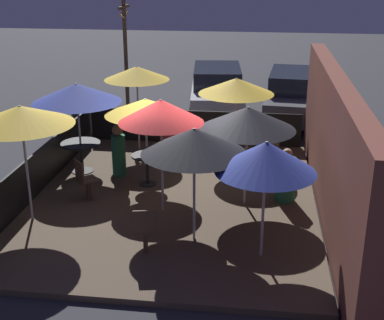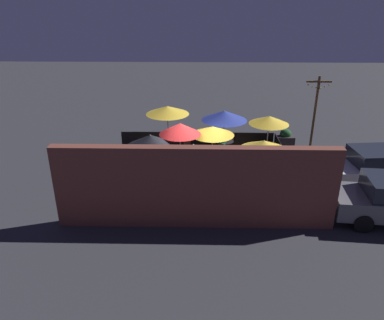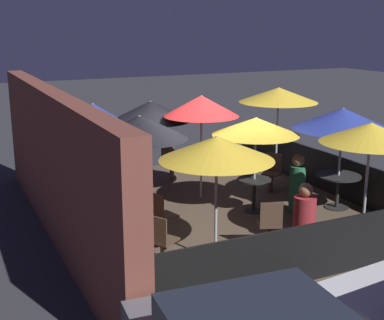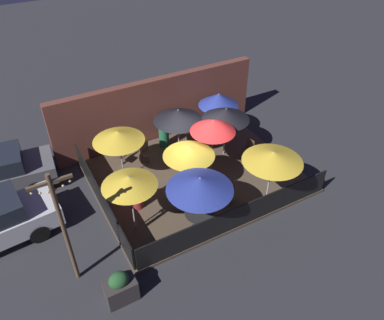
% 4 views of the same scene
% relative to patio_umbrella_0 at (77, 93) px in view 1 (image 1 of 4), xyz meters
% --- Properties ---
extents(ground_plane, '(60.00, 60.00, 0.00)m').
position_rel_patio_umbrella_0_xyz_m(ground_plane, '(1.25, 2.48, -2.11)').
color(ground_plane, '#2D2D33').
extents(patio_deck, '(7.66, 6.20, 0.12)m').
position_rel_patio_umbrella_0_xyz_m(patio_deck, '(1.25, 2.48, -2.05)').
color(patio_deck, brown).
rests_on(patio_deck, ground_plane).
extents(building_wall, '(9.26, 0.36, 2.88)m').
position_rel_patio_umbrella_0_xyz_m(building_wall, '(1.25, 5.81, -0.67)').
color(building_wall, brown).
rests_on(building_wall, ground_plane).
extents(fence_front, '(7.46, 0.05, 0.95)m').
position_rel_patio_umbrella_0_xyz_m(fence_front, '(1.25, -0.57, -1.51)').
color(fence_front, black).
rests_on(fence_front, patio_deck).
extents(fence_side_left, '(0.05, 6.00, 0.95)m').
position_rel_patio_umbrella_0_xyz_m(fence_side_left, '(-2.53, 2.48, -1.51)').
color(fence_side_left, black).
rests_on(fence_side_left, patio_deck).
extents(patio_umbrella_0, '(2.11, 2.11, 2.21)m').
position_rel_patio_umbrella_0_xyz_m(patio_umbrella_0, '(0.00, 0.00, 0.00)').
color(patio_umbrella_0, '#B2B2B7').
rests_on(patio_umbrella_0, patio_deck).
extents(patio_umbrella_1, '(1.83, 1.83, 2.05)m').
position_rel_patio_umbrella_0_xyz_m(patio_umbrella_1, '(0.59, 1.78, -0.12)').
color(patio_umbrella_1, '#B2B2B7').
rests_on(patio_umbrella_1, patio_deck).
extents(patio_umbrella_2, '(1.72, 1.72, 2.13)m').
position_rel_patio_umbrella_0_xyz_m(patio_umbrella_2, '(3.48, 4.43, -0.12)').
color(patio_umbrella_2, '#B2B2B7').
rests_on(patio_umbrella_2, patio_deck).
extents(patio_umbrella_3, '(1.90, 1.90, 2.18)m').
position_rel_patio_umbrella_0_xyz_m(patio_umbrella_3, '(-1.26, 3.69, -0.01)').
color(patio_umbrella_3, '#B2B2B7').
rests_on(patio_umbrella_3, patio_deck).
extents(patio_umbrella_4, '(1.99, 1.99, 2.15)m').
position_rel_patio_umbrella_0_xyz_m(patio_umbrella_4, '(1.35, 4.06, -0.08)').
color(patio_umbrella_4, '#B2B2B7').
rests_on(patio_umbrella_4, patio_deck).
extents(patio_umbrella_5, '(1.74, 1.74, 2.29)m').
position_rel_patio_umbrella_0_xyz_m(patio_umbrella_5, '(-1.88, 1.02, 0.12)').
color(patio_umbrella_5, '#B2B2B7').
rests_on(patio_umbrella_5, patio_deck).
extents(patio_umbrella_6, '(1.91, 1.91, 2.17)m').
position_rel_patio_umbrella_0_xyz_m(patio_umbrella_6, '(3.02, 3.17, -0.05)').
color(patio_umbrella_6, '#B2B2B7').
rests_on(patio_umbrella_6, patio_deck).
extents(patio_umbrella_7, '(2.02, 2.02, 2.36)m').
position_rel_patio_umbrella_0_xyz_m(patio_umbrella_7, '(2.64, -0.18, 0.18)').
color(patio_umbrella_7, '#B2B2B7').
rests_on(patio_umbrella_7, patio_deck).
extents(patio_umbrella_8, '(1.70, 1.70, 2.39)m').
position_rel_patio_umbrella_0_xyz_m(patio_umbrella_8, '(1.93, 2.38, 0.17)').
color(patio_umbrella_8, '#B2B2B7').
rests_on(patio_umbrella_8, patio_deck).
extents(dining_table_0, '(0.96, 0.96, 0.75)m').
position_rel_patio_umbrella_0_xyz_m(dining_table_0, '(-0.00, -0.00, -1.39)').
color(dining_table_0, black).
rests_on(dining_table_0, patio_deck).
extents(dining_table_1, '(0.72, 0.72, 0.73)m').
position_rel_patio_umbrella_0_xyz_m(dining_table_1, '(0.59, 1.78, -1.42)').
color(dining_table_1, black).
rests_on(dining_table_1, patio_deck).
extents(patio_chair_0, '(0.56, 0.56, 0.92)m').
position_rel_patio_umbrella_0_xyz_m(patio_chair_0, '(1.63, 0.62, -1.48)').
color(patio_chair_0, '#4C3828').
rests_on(patio_chair_0, patio_deck).
extents(patio_chair_1, '(0.53, 0.53, 0.91)m').
position_rel_patio_umbrella_0_xyz_m(patio_chair_1, '(-1.21, 2.57, -1.50)').
color(patio_chair_1, '#4C3828').
rests_on(patio_chair_1, patio_deck).
extents(patio_chair_2, '(0.47, 0.47, 0.91)m').
position_rel_patio_umbrella_0_xyz_m(patio_chair_2, '(3.70, 2.38, -1.49)').
color(patio_chair_2, '#4C3828').
rests_on(patio_chair_2, patio_deck).
extents(patio_chair_3, '(0.49, 0.49, 0.94)m').
position_rel_patio_umbrella_0_xyz_m(patio_chair_3, '(-0.07, 4.18, -1.47)').
color(patio_chair_3, '#4C3828').
rests_on(patio_chair_3, patio_deck).
extents(patio_chair_4, '(0.55, 0.55, 0.93)m').
position_rel_patio_umbrella_0_xyz_m(patio_chair_4, '(-1.08, 4.62, -1.48)').
color(patio_chair_4, '#4C3828').
rests_on(patio_chair_4, patio_deck).
extents(patron_0, '(0.55, 0.55, 1.19)m').
position_rel_patio_umbrella_0_xyz_m(patron_0, '(1.08, 4.92, -1.47)').
color(patron_0, '#236642').
rests_on(patron_0, patio_deck).
extents(patron_1, '(0.45, 0.45, 1.28)m').
position_rel_patio_umbrella_0_xyz_m(patron_1, '(0.14, 0.98, -1.39)').
color(patron_1, '#236642').
rests_on(patron_1, patio_deck).
extents(patron_2, '(0.48, 0.48, 1.20)m').
position_rel_patio_umbrella_0_xyz_m(patron_2, '(-1.39, 1.96, -1.46)').
color(patron_2, maroon).
rests_on(patron_2, patio_deck).
extents(planter_box, '(0.88, 0.62, 1.08)m').
position_rel_patio_umbrella_0_xyz_m(planter_box, '(-3.17, -1.11, -1.63)').
color(planter_box, '#332D2D').
rests_on(planter_box, ground_plane).
extents(light_post, '(1.10, 0.12, 3.99)m').
position_rel_patio_umbrella_0_xyz_m(light_post, '(-4.07, 0.19, 0.12)').
color(light_post, brown).
rests_on(light_post, ground_plane).
extents(parked_car_0, '(4.74, 2.13, 1.62)m').
position_rel_patio_umbrella_0_xyz_m(parked_car_0, '(-6.24, 2.82, -1.26)').
color(parked_car_0, silver).
rests_on(parked_car_0, ground_plane).
extents(parked_car_1, '(4.67, 2.08, 1.62)m').
position_rel_patio_umbrella_0_xyz_m(parked_car_1, '(-5.76, 5.42, -1.26)').
color(parked_car_1, '#5B5B60').
rests_on(parked_car_1, ground_plane).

